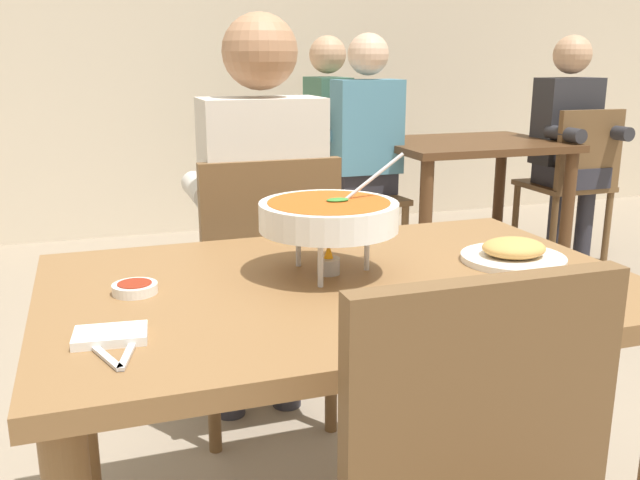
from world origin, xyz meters
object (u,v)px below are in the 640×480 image
Objects in this scene: chair_diner_main at (264,279)px; curry_bowl at (329,216)px; dining_table_main at (342,328)px; rice_plate at (446,303)px; patron_bg_right at (570,134)px; sauce_dish at (135,288)px; chair_bg_right at (575,176)px; appetizer_plate at (514,253)px; patron_bg_middle at (333,132)px; diner_main at (260,204)px; dining_table_far at (469,163)px; patron_bg_left at (364,140)px; chair_bg_middle at (345,169)px; chair_bg_left at (350,183)px.

curry_bowl is at bearing -91.26° from chair_diner_main.
dining_table_main is at bearing -90.00° from chair_diner_main.
patron_bg_right reaches higher than rice_plate.
patron_bg_right reaches higher than sauce_dish.
patron_bg_right is at bearing 98.55° from chair_bg_right.
patron_bg_middle is (0.52, 2.68, 0.00)m from appetizer_plate.
diner_main is 2.12m from dining_table_far.
curry_bowl is at bearing 106.30° from dining_table_main.
patron_bg_left is at bearing 71.10° from rice_plate.
chair_diner_main is 2.25m from chair_bg_middle.
patron_bg_left is at bearing -98.34° from chair_bg_middle.
chair_bg_right is at bearing -81.45° from patron_bg_right.
chair_bg_right reaches higher than appetizer_plate.
chair_diner_main is at bearing -149.20° from chair_bg_right.
curry_bowl is (-0.01, 0.05, 0.24)m from dining_table_main.
curry_bowl reaches higher than chair_bg_left.
patron_bg_left is (-0.07, -0.48, 0.24)m from chair_bg_middle.
patron_bg_right is (1.25, -0.14, 0.00)m from patron_bg_left.
appetizer_plate is (0.42, -0.70, 0.23)m from chair_diner_main.
diner_main is 1.46× the size of chair_bg_right.
chair_bg_right is (0.64, -0.13, -0.09)m from dining_table_far.
patron_bg_right is (1.18, -0.61, 0.24)m from chair_bg_middle.
diner_main is (0.00, 0.03, 0.24)m from chair_diner_main.
appetizer_plate is 0.27× the size of chair_bg_middle.
sauce_dish is at bearing 150.56° from rice_plate.
chair_bg_middle is at bearing 72.40° from chair_bg_left.
chair_bg_right reaches higher than dining_table_main.
chair_bg_left is 0.69× the size of patron_bg_right.
patron_bg_middle is at bearing 70.63° from dining_table_main.
chair_bg_left and chair_bg_middle have the same top height.
appetizer_plate reaches higher than sauce_dish.
chair_diner_main reaches higher than dining_table_far.
patron_bg_right is at bearing 32.17° from chair_diner_main.
curry_bowl is 1.39× the size of rice_plate.
diner_main reaches higher than dining_table_far.
appetizer_plate is 2.74m from patron_bg_right.
dining_table_main is at bearing -73.70° from curry_bowl.
chair_bg_middle is 1.35m from patron_bg_right.
diner_main is 5.46× the size of rice_plate.
chair_bg_right is at bearing -9.14° from patron_bg_left.
curry_bowl is 0.37× the size of chair_bg_left.
rice_plate is at bearing -107.25° from chair_bg_middle.
patron_bg_left is at bearing 65.92° from curry_bowl.
dining_table_main is 2.39m from chair_bg_left.
diner_main is at bearing -115.81° from patron_bg_middle.
appetizer_plate is at bearing -6.43° from curry_bowl.
chair_bg_right is (2.23, 1.97, -0.34)m from curry_bowl.
patron_bg_left is 1.26m from patron_bg_right.
patron_bg_left is 1.00× the size of patron_bg_middle.
rice_plate is (0.11, -0.95, 0.23)m from chair_diner_main.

